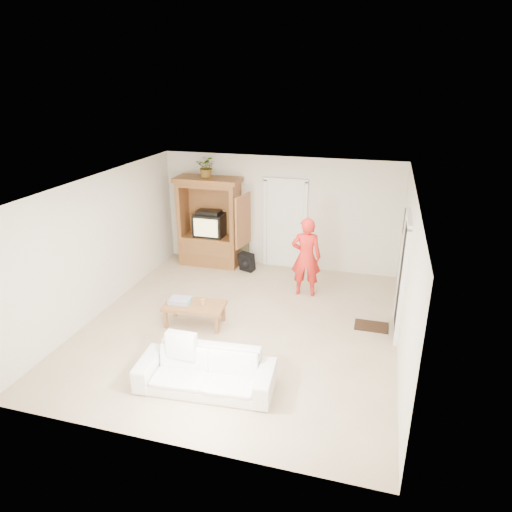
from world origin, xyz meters
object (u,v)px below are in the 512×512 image
at_px(sofa, 206,371).
at_px(man, 306,257).
at_px(coffee_table, 195,307).
at_px(armoire, 211,228).

bearing_deg(sofa, man, 71.95).
relative_size(man, coffee_table, 1.47).
relative_size(armoire, sofa, 1.06).
xyz_separation_m(sofa, coffee_table, (-0.87, 1.67, 0.06)).
xyz_separation_m(armoire, coffee_table, (0.76, -2.84, -0.56)).
distance_m(man, sofa, 3.59).
relative_size(man, sofa, 0.84).
relative_size(armoire, man, 1.26).
bearing_deg(coffee_table, man, 41.43).
bearing_deg(armoire, coffee_table, -75.05).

